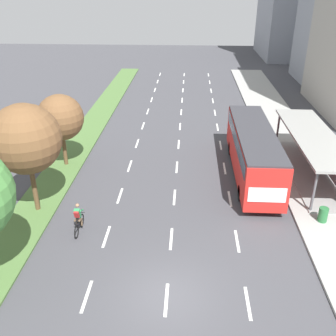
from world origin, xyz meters
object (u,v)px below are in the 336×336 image
object	(u,v)px
cyclist	(78,219)
trash_bin	(323,215)
bus	(253,148)
bus_shelter	(315,150)
median_tree_second	(26,139)
median_tree_third	(60,118)

from	to	relation	value
cyclist	trash_bin	xyz separation A→B (m)	(13.50, 1.53, -0.22)
bus	trash_bin	distance (m)	6.77
bus_shelter	cyclist	distance (m)	16.49
median_tree_second	median_tree_third	xyz separation A→B (m)	(-0.12, 6.17, -0.89)
median_tree_second	bus_shelter	bearing A→B (deg)	17.88
bus	cyclist	bearing A→B (deg)	-144.65
median_tree_second	trash_bin	world-z (taller)	median_tree_second
bus	trash_bin	xyz separation A→B (m)	(3.20, -5.78, -1.49)
median_tree_second	median_tree_third	size ratio (longest dim) A/B	1.23
bus	cyclist	xyz separation A→B (m)	(-10.30, -7.31, -1.28)
median_tree_third	trash_bin	xyz separation A→B (m)	(16.66, -6.58, -3.13)
median_tree_third	bus_shelter	bearing A→B (deg)	-1.59
bus_shelter	cyclist	size ratio (longest dim) A/B	6.10
bus	median_tree_second	bearing A→B (deg)	-158.06
bus	cyclist	world-z (taller)	bus
bus	median_tree_third	size ratio (longest dim) A/B	2.16
bus_shelter	bus	bearing A→B (deg)	-175.87
median_tree_third	trash_bin	world-z (taller)	median_tree_third
bus_shelter	median_tree_third	xyz separation A→B (m)	(-17.74, 0.49, 1.84)
trash_bin	median_tree_third	bearing A→B (deg)	158.45
bus_shelter	median_tree_third	bearing A→B (deg)	178.41
cyclist	median_tree_third	bearing A→B (deg)	111.29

